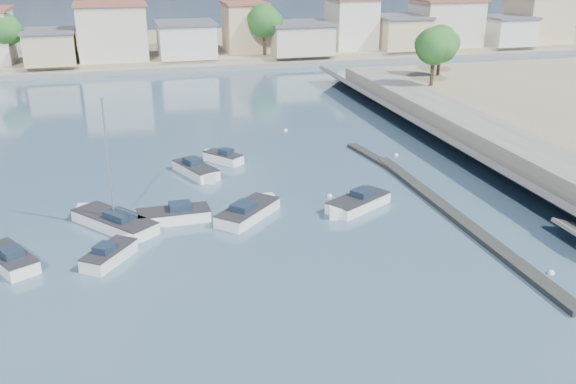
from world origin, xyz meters
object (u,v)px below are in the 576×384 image
object	(u,v)px
motorboat_d	(356,204)
motorboat_g	(197,171)
motorboat_f	(222,158)
sailboat	(112,221)
motorboat_b	(111,254)
motorboat_h	(250,211)
motorboat_c	(170,216)
motorboat_a	(8,259)

from	to	relation	value
motorboat_d	motorboat_g	distance (m)	14.25
motorboat_d	motorboat_f	distance (m)	15.12
motorboat_f	sailboat	bearing A→B (deg)	-128.48
motorboat_b	motorboat_h	xyz separation A→B (m)	(9.37, 4.41, 0.00)
motorboat_f	motorboat_h	world-z (taller)	same
motorboat_g	motorboat_f	bearing A→B (deg)	50.12
motorboat_d	motorboat_b	bearing A→B (deg)	-167.41
motorboat_b	motorboat_c	distance (m)	6.28
motorboat_d	sailboat	bearing A→B (deg)	175.51
motorboat_f	motorboat_c	bearing A→B (deg)	-114.88
motorboat_b	sailboat	xyz separation A→B (m)	(0.04, 5.11, 0.03)
motorboat_a	sailboat	xyz separation A→B (m)	(5.95, 4.14, 0.03)
motorboat_c	motorboat_d	size ratio (longest dim) A/B	1.02
motorboat_c	motorboat_f	xyz separation A→B (m)	(5.54, 11.94, -0.00)
motorboat_b	motorboat_c	world-z (taller)	same
motorboat_a	motorboat_c	world-z (taller)	same
motorboat_f	sailboat	distance (m)	15.05
motorboat_b	motorboat_f	world-z (taller)	same
motorboat_c	motorboat_d	bearing A→B (deg)	-5.10
motorboat_b	motorboat_d	world-z (taller)	same
motorboat_a	motorboat_f	bearing A→B (deg)	46.12
motorboat_a	motorboat_f	size ratio (longest dim) A/B	1.32
sailboat	motorboat_c	bearing A→B (deg)	-2.38
motorboat_g	motorboat_h	bearing A→B (deg)	-75.45
motorboat_c	motorboat_f	size ratio (longest dim) A/B	1.50
motorboat_f	motorboat_a	bearing A→B (deg)	-133.88
motorboat_a	motorboat_c	size ratio (longest dim) A/B	0.88
motorboat_c	motorboat_a	bearing A→B (deg)	-157.84
motorboat_b	motorboat_d	xyz separation A→B (m)	(16.94, 3.78, -0.00)
motorboat_a	motorboat_h	xyz separation A→B (m)	(15.27, 3.44, -0.00)
motorboat_d	motorboat_h	world-z (taller)	same
motorboat_a	sailboat	distance (m)	7.25
motorboat_d	motorboat_c	bearing A→B (deg)	174.90
motorboat_g	sailboat	size ratio (longest dim) A/B	0.60
motorboat_d	motorboat_h	xyz separation A→B (m)	(-7.58, 0.62, 0.00)
motorboat_a	motorboat_g	world-z (taller)	same
motorboat_b	motorboat_g	world-z (taller)	same
motorboat_d	motorboat_f	size ratio (longest dim) A/B	1.47
motorboat_b	motorboat_g	size ratio (longest dim) A/B	0.74
motorboat_a	motorboat_g	distance (m)	18.20
motorboat_d	sailboat	distance (m)	16.95
motorboat_g	motorboat_h	distance (m)	9.80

